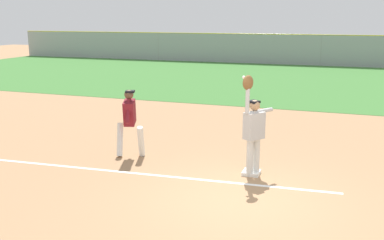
% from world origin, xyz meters
% --- Properties ---
extents(ground_plane, '(76.85, 76.85, 0.00)m').
position_xyz_m(ground_plane, '(0.00, 0.00, 0.00)').
color(ground_plane, '#A37A54').
extents(outfield_grass, '(50.72, 16.47, 0.01)m').
position_xyz_m(outfield_grass, '(0.00, 17.21, 0.01)').
color(outfield_grass, '#3D7533').
rests_on(outfield_grass, ground_plane).
extents(chalk_foul_line, '(11.98, 0.88, 0.01)m').
position_xyz_m(chalk_foul_line, '(-4.10, 0.62, 0.00)').
color(chalk_foul_line, white).
rests_on(chalk_foul_line, ground_plane).
extents(first_base, '(0.38, 0.38, 0.08)m').
position_xyz_m(first_base, '(-0.10, 1.52, 0.04)').
color(first_base, white).
rests_on(first_base, ground_plane).
extents(fielder, '(0.60, 0.80, 2.28)m').
position_xyz_m(fielder, '(-0.08, 1.47, 1.12)').
color(fielder, silver).
rests_on(fielder, ground_plane).
extents(runner, '(0.86, 0.83, 1.72)m').
position_xyz_m(runner, '(-3.28, 1.81, 1.00)').
color(runner, white).
rests_on(runner, ground_plane).
extents(baseball, '(0.07, 0.07, 0.07)m').
position_xyz_m(baseball, '(-0.33, 1.50, 2.20)').
color(baseball, white).
extents(outfield_fence, '(50.80, 0.08, 2.23)m').
position_xyz_m(outfield_fence, '(-0.00, 25.45, 1.12)').
color(outfield_fence, '#93999E').
rests_on(outfield_fence, ground_plane).
extents(parked_car_black, '(4.50, 2.31, 1.25)m').
position_xyz_m(parked_car_black, '(-8.94, 28.10, 0.67)').
color(parked_car_black, black).
rests_on(parked_car_black, ground_plane).
extents(parked_car_red, '(4.42, 2.16, 1.25)m').
position_xyz_m(parked_car_red, '(-4.68, 28.63, 0.67)').
color(parked_car_red, '#B21E1E').
rests_on(parked_car_red, ground_plane).
extents(parked_car_green, '(4.57, 2.46, 1.25)m').
position_xyz_m(parked_car_green, '(0.37, 28.38, 0.67)').
color(parked_car_green, '#1E6B33').
rests_on(parked_car_green, ground_plane).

